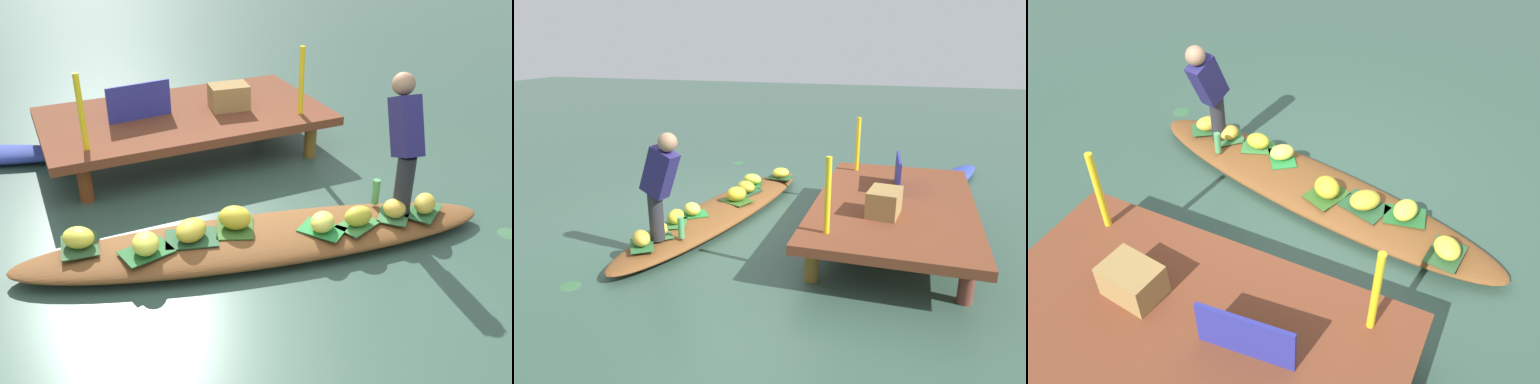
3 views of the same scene
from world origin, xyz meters
The scene contains 26 objects.
canal_water centered at (0.00, 0.00, 0.00)m, with size 40.00×40.00×0.00m, color #335042.
dock_platform centered at (0.06, 2.23, 0.44)m, with size 3.20×1.80×0.50m.
vendor_boat centered at (0.00, 0.00, 0.10)m, with size 4.15×0.81×0.19m, color brown.
leaf_mat_0 centered at (-0.98, 0.08, 0.20)m, with size 0.40×0.28×0.01m, color #24632C.
banana_bunch_0 centered at (-0.98, 0.08, 0.27)m, with size 0.28×0.21×0.16m, color #E7E545.
leaf_mat_1 centered at (1.48, -0.33, 0.20)m, with size 0.39×0.24×0.01m, color #2D6836.
banana_bunch_1 centered at (1.48, -0.33, 0.28)m, with size 0.28×0.18×0.16m, color gold.
leaf_mat_2 centered at (-1.45, 0.40, 0.20)m, with size 0.38×0.29×0.01m, color #2C542D.
banana_bunch_2 centered at (-1.45, 0.40, 0.27)m, with size 0.27×0.23×0.16m, color yellow.
leaf_mat_3 centered at (0.48, -0.22, 0.20)m, with size 0.37×0.26×0.01m, color #27853B.
banana_bunch_3 centered at (0.48, -0.22, 0.27)m, with size 0.26×0.20×0.15m, color #EAE251.
leaf_mat_4 centered at (-0.58, 0.12, 0.20)m, with size 0.44×0.31×0.01m, color #265330.
banana_bunch_4 centered at (-0.58, 0.12, 0.28)m, with size 0.31×0.24×0.16m, color gold.
leaf_mat_5 centered at (-0.18, 0.13, 0.20)m, with size 0.40×0.31×0.01m, color #346121.
banana_bunch_5 centered at (-0.18, 0.13, 0.29)m, with size 0.28×0.24×0.20m, color gold.
leaf_mat_6 centered at (1.18, -0.29, 0.20)m, with size 0.31×0.25×0.01m, color #39713F.
banana_bunch_6 centered at (1.18, -0.29, 0.27)m, with size 0.22×0.20×0.16m, color gold.
leaf_mat_7 centered at (0.80, -0.28, 0.20)m, with size 0.36×0.24×0.01m, color #3A7F3C.
banana_bunch_7 centered at (0.80, -0.28, 0.28)m, with size 0.26×0.18×0.17m, color gold.
vendor_person centered at (1.30, -0.16, 0.89)m, with size 0.26×0.48×1.22m.
water_bottle centered at (1.16, -0.02, 0.31)m, with size 0.07×0.07×0.24m, color #4FA65D.
market_banner centered at (-0.44, 2.23, 0.70)m, with size 0.72×0.03×0.40m, color navy.
railing_post_west centered at (-1.14, 1.63, 0.88)m, with size 0.06×0.06×0.77m, color yellow.
railing_post_east centered at (1.26, 1.63, 0.88)m, with size 0.06×0.06×0.77m, color yellow.
produce_crate centered at (0.59, 2.13, 0.64)m, with size 0.44×0.32×0.28m, color olive.
drifting_plant_1 centered at (2.16, -0.73, 0.00)m, with size 0.21×0.20×0.01m, color #33633B.
Camera 3 is at (-1.61, 4.06, 3.92)m, focal length 39.08 mm.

